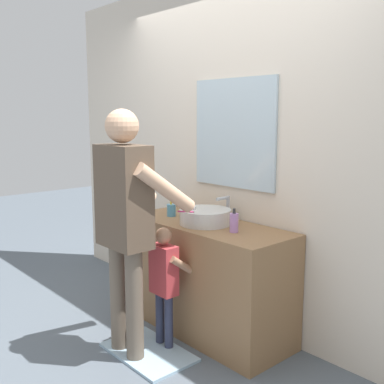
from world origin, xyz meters
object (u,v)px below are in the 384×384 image
(soap_bottle, at_px, (234,222))
(adult_parent, at_px, (126,212))
(child_toddler, at_px, (165,277))
(toothbrush_cup, at_px, (171,209))

(soap_bottle, relative_size, adult_parent, 0.10)
(soap_bottle, xyz_separation_m, child_toddler, (-0.30, -0.37, -0.38))
(adult_parent, bearing_deg, soap_bottle, 57.42)
(child_toddler, bearing_deg, soap_bottle, 50.49)
(child_toddler, height_order, adult_parent, adult_parent)
(child_toddler, distance_m, adult_parent, 0.55)
(toothbrush_cup, distance_m, soap_bottle, 0.68)
(toothbrush_cup, height_order, soap_bottle, toothbrush_cup)
(toothbrush_cup, height_order, child_toddler, toothbrush_cup)
(toothbrush_cup, bearing_deg, child_toddler, -44.28)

